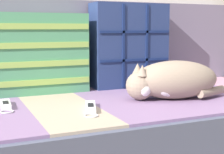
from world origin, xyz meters
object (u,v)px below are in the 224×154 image
Objects in this scene: game_remote_near at (6,105)px; game_remote_far at (91,108)px; throw_pillow_striped at (40,53)px; couch at (86,150)px; sleeping_cat at (171,81)px; throw_pillow_quilted at (129,45)px.

game_remote_far is (0.28, -0.17, 0.00)m from game_remote_near.
game_remote_near is at bearing -127.62° from throw_pillow_striped.
couch is at bearing 2.33° from game_remote_near.
couch is 0.39m from game_remote_near.
sleeping_cat reaches higher than game_remote_near.
game_remote_far is (0.09, -0.41, -0.17)m from throw_pillow_striped.
throw_pillow_striped is at bearing -179.94° from throw_pillow_quilted.
couch is 0.46m from sleeping_cat.
couch is at bearing -60.07° from throw_pillow_striped.
couch is 4.95× the size of throw_pillow_striped.
game_remote_far is (-0.36, -0.41, -0.20)m from throw_pillow_quilted.
throw_pillow_striped is 0.35m from game_remote_near.
game_remote_near is (-0.19, -0.24, -0.17)m from throw_pillow_striped.
game_remote_near is at bearing 148.93° from game_remote_far.
throw_pillow_quilted is at bearing 48.72° from game_remote_far.
couch is 5.05× the size of throw_pillow_quilted.
throw_pillow_quilted reaches higher than game_remote_near.
couch is at bearing -144.10° from throw_pillow_quilted.
game_remote_far is at bearing -77.60° from throw_pillow_striped.
couch is 0.48m from throw_pillow_striped.
throw_pillow_quilted is 0.98× the size of throw_pillow_striped.
couch is at bearing 76.83° from game_remote_far.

